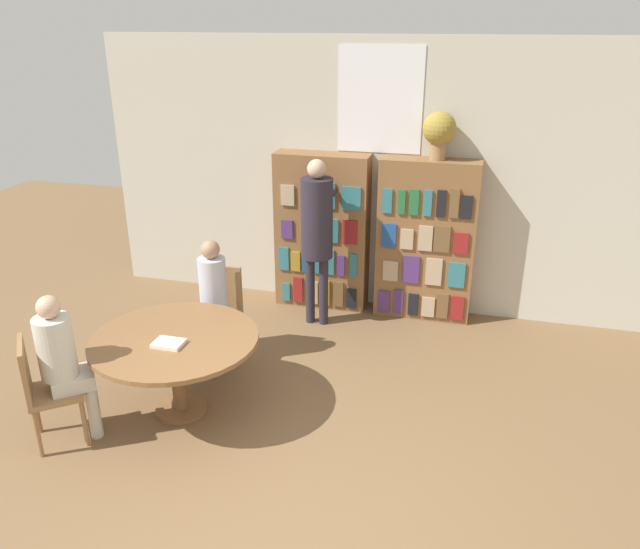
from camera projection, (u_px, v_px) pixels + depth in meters
name	position (u px, v px, depth m)	size (l,w,h in m)	color
wall_back	(378.00, 178.00, 6.90)	(6.40, 0.07, 3.00)	beige
bookshelf_left	(322.00, 232.00, 7.10)	(1.06, 0.34, 1.79)	brown
bookshelf_right	(426.00, 241.00, 6.82)	(1.06, 0.34, 1.79)	brown
flower_vase	(439.00, 131.00, 6.35)	(0.34, 0.34, 0.49)	#997047
reading_table	(175.00, 348.00, 5.18)	(1.39, 1.39, 0.71)	brown
chair_near_camera	(43.00, 387.00, 4.83)	(0.56, 0.56, 0.91)	olive
chair_left_side	(220.00, 307.00, 6.15)	(0.42, 0.42, 0.91)	olive
seated_reader_left	(212.00, 296.00, 5.91)	(0.28, 0.38, 1.25)	#B2B7C6
seated_reader_right	(63.00, 358.00, 4.82)	(0.43, 0.42, 1.26)	beige
librarian_standing	(317.00, 225.00, 6.54)	(0.34, 0.61, 1.83)	#28232D
open_book_on_table	(169.00, 343.00, 5.02)	(0.24, 0.18, 0.03)	silver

